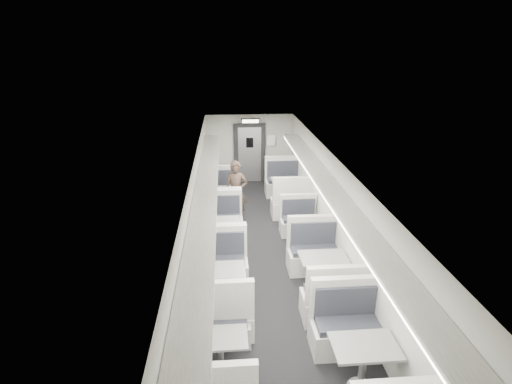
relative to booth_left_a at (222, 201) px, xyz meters
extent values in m
cube|color=black|center=(1.00, -3.16, -0.45)|extent=(3.00, 12.00, 0.12)
cube|color=white|center=(1.00, -3.16, 2.07)|extent=(3.00, 12.00, 0.12)
cube|color=beige|center=(1.00, 2.90, 0.81)|extent=(3.00, 0.12, 2.40)
cube|color=beige|center=(-0.56, -3.16, 0.81)|extent=(0.12, 12.00, 2.40)
cube|color=beige|center=(2.56, -3.16, 0.81)|extent=(0.12, 12.00, 2.40)
cube|color=silver|center=(0.00, -0.79, -0.16)|extent=(1.07, 0.60, 0.45)
cube|color=#23252F|center=(0.00, -0.76, 0.12)|extent=(0.95, 0.47, 0.10)
cube|color=silver|center=(0.00, -1.01, 0.42)|extent=(1.07, 0.12, 0.71)
cube|color=silver|center=(0.00, 0.79, -0.16)|extent=(1.07, 0.60, 0.45)
cube|color=#23252F|center=(0.00, 0.76, 0.12)|extent=(0.95, 0.47, 0.10)
cube|color=silver|center=(0.00, 1.01, 0.42)|extent=(1.07, 0.12, 0.71)
cylinder|color=silver|center=(0.00, 0.00, -0.04)|extent=(0.10, 0.10, 0.70)
cylinder|color=silver|center=(0.00, 0.00, -0.37)|extent=(0.36, 0.36, 0.03)
cube|color=gray|center=(0.00, 0.00, 0.35)|extent=(0.89, 0.61, 0.04)
cube|color=silver|center=(0.00, -3.01, -0.16)|extent=(1.08, 0.60, 0.46)
cube|color=#23252F|center=(0.00, -2.98, 0.12)|extent=(0.96, 0.48, 0.10)
cube|color=silver|center=(0.00, -3.23, 0.43)|extent=(1.08, 0.12, 0.72)
cube|color=silver|center=(0.00, -1.42, -0.16)|extent=(1.08, 0.60, 0.46)
cube|color=#23252F|center=(0.00, -1.45, 0.12)|extent=(0.96, 0.48, 0.10)
cube|color=silver|center=(0.00, -1.20, 0.43)|extent=(1.08, 0.12, 0.72)
cylinder|color=silver|center=(0.00, -2.22, -0.04)|extent=(0.10, 0.10, 0.71)
cylinder|color=silver|center=(0.00, -2.22, -0.37)|extent=(0.37, 0.37, 0.03)
cube|color=gray|center=(0.00, -2.22, 0.36)|extent=(0.90, 0.61, 0.04)
cube|color=silver|center=(0.00, -5.17, -0.16)|extent=(1.10, 0.61, 0.46)
cube|color=#23252F|center=(0.00, -5.14, 0.13)|extent=(0.97, 0.49, 0.10)
cube|color=silver|center=(0.00, -5.39, 0.44)|extent=(1.10, 0.12, 0.72)
cube|color=silver|center=(0.00, -3.56, -0.16)|extent=(1.10, 0.61, 0.46)
cube|color=#23252F|center=(0.00, -3.59, 0.13)|extent=(0.97, 0.49, 0.10)
cube|color=silver|center=(0.00, -3.34, 0.44)|extent=(1.10, 0.12, 0.72)
cylinder|color=silver|center=(0.00, -4.37, -0.03)|extent=(0.10, 0.10, 0.71)
cylinder|color=silver|center=(0.00, -4.37, -0.37)|extent=(0.37, 0.37, 0.03)
cube|color=gray|center=(0.00, -4.37, 0.37)|extent=(0.91, 0.62, 0.04)
cube|color=silver|center=(0.00, -6.97, 0.34)|extent=(0.96, 0.11, 0.63)
cube|color=silver|center=(0.00, -5.36, -0.18)|extent=(0.96, 0.53, 0.41)
cube|color=#23252F|center=(0.00, -5.38, 0.06)|extent=(0.85, 0.43, 0.09)
cube|color=silver|center=(0.00, -5.16, 0.34)|extent=(0.96, 0.11, 0.63)
cylinder|color=silver|center=(0.00, -6.06, -0.08)|extent=(0.09, 0.09, 0.63)
cylinder|color=silver|center=(0.00, -6.06, -0.37)|extent=(0.33, 0.33, 0.03)
cube|color=gray|center=(0.00, -6.06, 0.27)|extent=(0.80, 0.54, 0.04)
cube|color=silver|center=(2.00, -0.35, -0.14)|extent=(1.16, 0.64, 0.49)
cube|color=#23252F|center=(2.00, -0.32, 0.16)|extent=(1.03, 0.51, 0.11)
cube|color=silver|center=(2.00, -0.59, 0.49)|extent=(1.16, 0.13, 0.76)
cube|color=silver|center=(2.00, 1.35, -0.14)|extent=(1.16, 0.64, 0.49)
cube|color=#23252F|center=(2.00, 1.32, 0.16)|extent=(1.03, 0.51, 0.11)
cube|color=silver|center=(2.00, 1.59, 0.49)|extent=(1.16, 0.13, 0.76)
cylinder|color=silver|center=(2.00, 0.50, -0.01)|extent=(0.11, 0.11, 0.75)
cylinder|color=silver|center=(2.00, 0.50, -0.37)|extent=(0.39, 0.39, 0.03)
cube|color=gray|center=(2.00, 0.50, 0.41)|extent=(0.96, 0.66, 0.04)
cube|color=silver|center=(2.00, -2.90, -0.19)|extent=(0.96, 0.53, 0.41)
cube|color=#23252F|center=(2.00, -2.87, 0.06)|extent=(0.85, 0.42, 0.09)
cube|color=silver|center=(2.00, -3.09, 0.33)|extent=(0.96, 0.11, 0.63)
cube|color=silver|center=(2.00, -1.49, -0.19)|extent=(0.96, 0.53, 0.41)
cube|color=#23252F|center=(2.00, -1.52, 0.06)|extent=(0.85, 0.42, 0.09)
cube|color=silver|center=(2.00, -1.30, 0.33)|extent=(0.96, 0.11, 0.63)
cylinder|color=silver|center=(2.00, -2.19, -0.08)|extent=(0.09, 0.09, 0.62)
cylinder|color=silver|center=(2.00, -2.19, -0.37)|extent=(0.32, 0.32, 0.03)
cube|color=gray|center=(2.00, -2.19, 0.27)|extent=(0.79, 0.54, 0.04)
cube|color=silver|center=(2.00, -4.91, -0.15)|extent=(1.11, 0.62, 0.47)
cube|color=#23252F|center=(2.00, -4.88, 0.14)|extent=(0.99, 0.49, 0.10)
cube|color=silver|center=(2.00, -5.14, 0.45)|extent=(1.11, 0.13, 0.73)
cube|color=silver|center=(2.00, -3.27, -0.15)|extent=(1.11, 0.62, 0.47)
cube|color=#23252F|center=(2.00, -3.30, 0.14)|extent=(0.99, 0.49, 0.10)
cube|color=silver|center=(2.00, -3.05, 0.45)|extent=(1.11, 0.13, 0.73)
cylinder|color=silver|center=(2.00, -4.09, -0.03)|extent=(0.10, 0.10, 0.72)
cylinder|color=silver|center=(2.00, -4.09, -0.37)|extent=(0.38, 0.38, 0.03)
cube|color=gray|center=(2.00, -4.09, 0.38)|extent=(0.92, 0.63, 0.04)
cube|color=silver|center=(2.00, -5.69, -0.15)|extent=(1.11, 0.62, 0.47)
cube|color=#23252F|center=(2.00, -5.72, 0.14)|extent=(0.98, 0.49, 0.10)
cube|color=silver|center=(2.00, -5.47, 0.45)|extent=(1.11, 0.13, 0.73)
cylinder|color=silver|center=(2.00, -6.51, -0.03)|extent=(0.10, 0.10, 0.72)
cube|color=gray|center=(2.00, -6.51, 0.38)|extent=(0.92, 0.63, 0.04)
imported|color=black|center=(0.41, -0.53, 0.47)|extent=(0.69, 0.51, 1.72)
cube|color=black|center=(-0.49, 0.24, 0.96)|extent=(0.02, 1.18, 0.84)
cube|color=black|center=(-0.49, -1.96, 0.96)|extent=(0.02, 1.18, 0.84)
cube|color=black|center=(-0.49, -4.16, 0.96)|extent=(0.02, 1.18, 0.84)
cube|color=black|center=(-0.49, -6.36, 0.96)|extent=(0.02, 1.18, 0.84)
cube|color=silver|center=(-0.26, -3.46, 1.53)|extent=(0.46, 10.40, 0.05)
cube|color=white|center=(-0.06, -3.46, 1.48)|extent=(0.05, 10.20, 0.04)
cube|color=silver|center=(2.26, -3.46, 1.53)|extent=(0.46, 10.40, 0.05)
cube|color=white|center=(2.06, -3.46, 1.48)|extent=(0.05, 10.20, 0.04)
cube|color=black|center=(1.00, 2.78, 0.66)|extent=(1.10, 0.10, 2.10)
cube|color=silver|center=(1.00, 2.75, 0.61)|extent=(0.80, 0.05, 1.95)
cube|color=black|center=(1.00, 2.71, 1.06)|extent=(0.25, 0.02, 0.35)
cube|color=black|center=(1.00, 2.29, 1.89)|extent=(0.62, 0.10, 0.16)
cube|color=white|center=(1.00, 2.23, 1.89)|extent=(0.54, 0.02, 0.10)
cube|color=white|center=(1.75, 2.76, 1.11)|extent=(0.32, 0.02, 0.40)
camera|label=1|loc=(0.15, -10.78, 4.31)|focal=28.00mm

